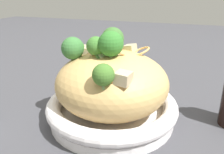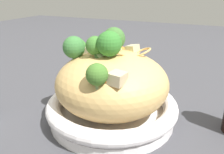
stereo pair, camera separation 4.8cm
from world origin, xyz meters
The scene contains 7 objects.
ground_plane centered at (0.00, 0.00, 0.00)m, with size 3.00×3.00×0.00m, color #3E3E43.
serving_bowl centered at (0.00, 0.00, 0.03)m, with size 0.27×0.27×0.05m.
noodle_heap centered at (0.00, 0.00, 0.08)m, with size 0.23×0.23×0.14m.
broccoli_florets centered at (-0.03, -0.02, 0.16)m, with size 0.14×0.17×0.09m.
carrot_coins centered at (-0.02, 0.00, 0.13)m, with size 0.12×0.20×0.04m.
zucchini_slices centered at (-0.01, 0.01, 0.15)m, with size 0.05×0.11×0.04m.
chicken_chunks centered at (-0.02, 0.00, 0.14)m, with size 0.15×0.16×0.05m.
Camera 2 is at (0.19, -0.41, 0.27)m, focal length 38.17 mm.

